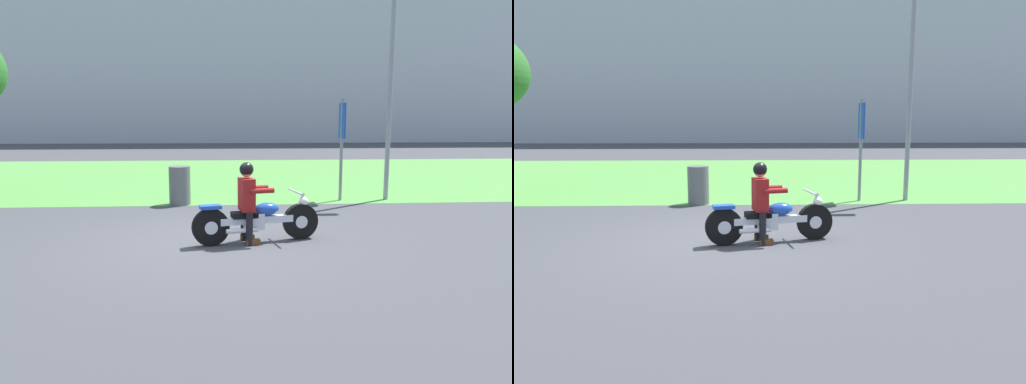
{
  "view_description": "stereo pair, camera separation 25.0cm",
  "coord_description": "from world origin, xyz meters",
  "views": [
    {
      "loc": [
        0.21,
        -7.97,
        2.16
      ],
      "look_at": [
        0.73,
        0.12,
        0.85
      ],
      "focal_mm": 32.91,
      "sensor_mm": 36.0,
      "label": 1
    },
    {
      "loc": [
        0.46,
        -7.98,
        2.16
      ],
      "look_at": [
        0.73,
        0.12,
        0.85
      ],
      "focal_mm": 32.91,
      "sensor_mm": 36.0,
      "label": 2
    }
  ],
  "objects": [
    {
      "name": "ground",
      "position": [
        0.0,
        0.0,
        0.0
      ],
      "size": [
        120.0,
        120.0,
        0.0
      ],
      "primitive_type": "plane",
      "color": "#424247"
    },
    {
      "name": "rider_lead",
      "position": [
        0.57,
        -0.11,
        0.81
      ],
      "size": [
        0.62,
        0.54,
        1.4
      ],
      "rotation": [
        0.0,
        0.0,
        0.22
      ],
      "color": "black",
      "rests_on": "ground"
    },
    {
      "name": "stadium_facade",
      "position": [
        5.1,
        34.69,
        8.73
      ],
      "size": [
        62.68,
        8.0,
        17.46
      ],
      "primitive_type": "cube",
      "color": "silver",
      "rests_on": "ground"
    },
    {
      "name": "sign_banner",
      "position": [
        3.17,
        3.9,
        1.72
      ],
      "size": [
        0.08,
        0.6,
        2.6
      ],
      "color": "gray",
      "rests_on": "ground"
    },
    {
      "name": "trash_can",
      "position": [
        -0.94,
        3.57,
        0.47
      ],
      "size": [
        0.52,
        0.52,
        0.95
      ],
      "primitive_type": "cylinder",
      "color": "#595E5B",
      "rests_on": "ground"
    },
    {
      "name": "grass_verge",
      "position": [
        0.0,
        9.37,
        0.0
      ],
      "size": [
        60.0,
        12.0,
        0.01
      ],
      "primitive_type": "cube",
      "color": "#549342",
      "rests_on": "ground"
    },
    {
      "name": "motorcycle_lead",
      "position": [
        0.74,
        -0.08,
        0.39
      ],
      "size": [
        2.22,
        0.79,
        0.88
      ],
      "rotation": [
        0.0,
        0.0,
        0.22
      ],
      "color": "black",
      "rests_on": "ground"
    },
    {
      "name": "streetlight_pole",
      "position": [
        4.5,
        3.94,
        3.63
      ],
      "size": [
        0.96,
        0.2,
        5.82
      ],
      "color": "gray",
      "rests_on": "ground"
    }
  ]
}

